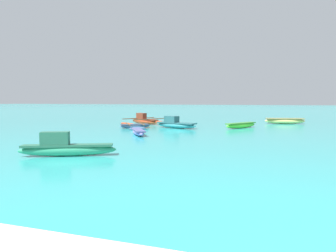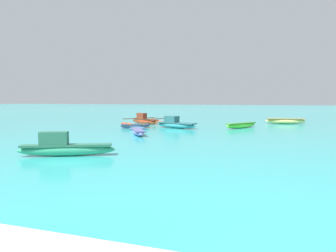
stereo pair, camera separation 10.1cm
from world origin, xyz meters
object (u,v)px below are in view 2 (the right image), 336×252
Objects in this scene: moored_boat_0 at (138,132)px; moored_boat_6 at (64,147)px; moored_boat_3 at (241,125)px; moored_boat_5 at (176,124)px; moored_boat_1 at (144,120)px; moored_boat_2 at (135,126)px; moored_boat_4 at (285,121)px.

moored_boat_6 reaches higher than moored_boat_0.
moored_boat_3 is 0.82× the size of moored_boat_5.
moored_boat_0 is 8.35m from moored_boat_3.
moored_boat_5 reaches higher than moored_boat_0.
moored_boat_1 reaches higher than moored_boat_5.
moored_boat_1 reaches higher than moored_boat_2.
moored_boat_3 is 4.82m from moored_boat_5.
moored_boat_1 reaches higher than moored_boat_0.
moored_boat_4 is (10.86, 7.40, 0.11)m from moored_boat_2.
moored_boat_1 is 1.48× the size of moored_boat_3.
moored_boat_5 is 1.00× the size of moored_boat_6.
moored_boat_6 is at bearing -75.08° from moored_boat_5.
moored_boat_5 is (-4.62, -1.38, 0.09)m from moored_boat_3.
moored_boat_5 is at bearing -13.32° from moored_boat_2.
moored_boat_2 is at bearing -142.64° from moored_boat_5.
moored_boat_2 is 0.93× the size of moored_boat_4.
moored_boat_5 reaches higher than moored_boat_4.
moored_boat_4 is 20.33m from moored_boat_6.
moored_boat_1 is at bearing 76.89° from moored_boat_6.
moored_boat_5 is at bearing 137.12° from moored_boat_0.
moored_boat_5 is at bearing -5.58° from moored_boat_1.
moored_boat_1 is 12.18m from moored_boat_4.
moored_boat_1 is at bearing 161.85° from moored_boat_5.
moored_boat_5 is at bearing 142.41° from moored_boat_3.
moored_boat_6 is (-5.52, -13.19, 0.10)m from moored_boat_3.
moored_boat_2 reaches higher than moored_boat_0.
moored_boat_2 is at bearing 142.94° from moored_boat_3.
moored_boat_5 is 11.84m from moored_boat_6.
moored_boat_5 is (-8.00, -6.47, 0.04)m from moored_boat_4.
moored_boat_1 is 3.76m from moored_boat_2.
moored_boat_5 reaches higher than moored_boat_3.
moored_boat_1 is 1.21× the size of moored_boat_4.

